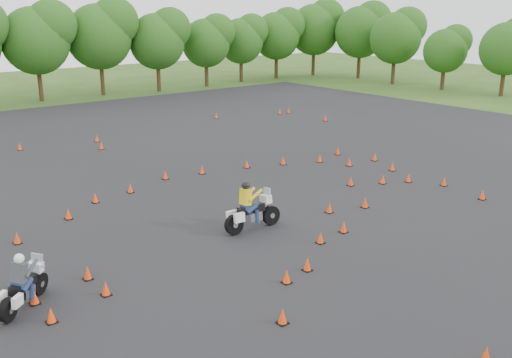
{
  "coord_description": "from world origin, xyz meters",
  "views": [
    {
      "loc": [
        -15.31,
        -15.16,
        8.56
      ],
      "look_at": [
        0.0,
        4.0,
        1.2
      ],
      "focal_mm": 40.0,
      "sensor_mm": 36.0,
      "label": 1
    }
  ],
  "objects": [
    {
      "name": "traffic_cones",
      "position": [
        -0.06,
        5.49,
        0.23
      ],
      "size": [
        36.08,
        33.41,
        0.45
      ],
      "color": "#F33C0A",
      "rests_on": "asphalt_pad"
    },
    {
      "name": "rider_grey",
      "position": [
        -11.22,
        1.04,
        0.91
      ],
      "size": [
        2.25,
        2.09,
        1.82
      ],
      "primitive_type": null,
      "rotation": [
        0.0,
        0.0,
        0.72
      ],
      "color": "#383C3F",
      "rests_on": "ground"
    },
    {
      "name": "treeline",
      "position": [
        1.45,
        34.79,
        4.58
      ],
      "size": [
        87.34,
        32.34,
        10.26
      ],
      "color": "#244F16",
      "rests_on": "ground"
    },
    {
      "name": "ground",
      "position": [
        0.0,
        0.0,
        0.0
      ],
      "size": [
        140.0,
        140.0,
        0.0
      ],
      "primitive_type": "plane",
      "color": "#2D5119",
      "rests_on": "ground"
    },
    {
      "name": "asphalt_pad",
      "position": [
        0.0,
        6.0,
        0.01
      ],
      "size": [
        62.0,
        62.0,
        0.0
      ],
      "primitive_type": "plane",
      "color": "black",
      "rests_on": "ground"
    },
    {
      "name": "rider_yellow",
      "position": [
        -2.01,
        1.64,
        1.01
      ],
      "size": [
        2.64,
        0.9,
        2.01
      ],
      "primitive_type": null,
      "rotation": [
        0.0,
        0.0,
        -0.04
      ],
      "color": "gold",
      "rests_on": "ground"
    }
  ]
}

